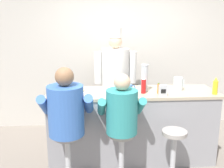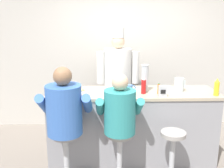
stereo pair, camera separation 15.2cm
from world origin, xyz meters
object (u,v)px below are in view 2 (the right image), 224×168
at_px(mustard_bottle_yellow, 217,87).
at_px(breakfast_plate, 81,91).
at_px(ketchup_bottle_red, 144,85).
at_px(napkin_dispenser_chrome, 163,91).
at_px(water_pitcher_clear, 179,85).
at_px(diner_seated_teal, 120,115).
at_px(cereal_bowl, 115,93).
at_px(diner_seated_blue, 65,112).
at_px(cook_in_whites_near, 118,76).
at_px(coffee_mug_blue, 130,88).
at_px(hot_sauce_bottle_orange, 159,89).
at_px(empty_stool_round, 172,149).
at_px(cup_stack_steel, 145,78).
at_px(coffee_mug_white, 62,89).

distance_m(mustard_bottle_yellow, breakfast_plate, 1.82).
xyz_separation_m(ketchup_bottle_red, napkin_dispenser_chrome, (0.23, -0.15, -0.04)).
xyz_separation_m(water_pitcher_clear, diner_seated_teal, (-0.86, -0.56, -0.22)).
xyz_separation_m(cereal_bowl, napkin_dispenser_chrome, (0.62, -0.12, 0.05)).
xyz_separation_m(diner_seated_blue, cook_in_whites_near, (0.71, 1.52, 0.10)).
height_order(coffee_mug_blue, diner_seated_blue, diner_seated_blue).
height_order(mustard_bottle_yellow, cook_in_whites_near, cook_in_whites_near).
relative_size(hot_sauce_bottle_orange, water_pitcher_clear, 0.78).
height_order(ketchup_bottle_red, coffee_mug_blue, ketchup_bottle_red).
height_order(diner_seated_teal, empty_stool_round, diner_seated_teal).
relative_size(cereal_bowl, cook_in_whites_near, 0.08).
height_order(water_pitcher_clear, cup_stack_steel, cup_stack_steel).
relative_size(cereal_bowl, coffee_mug_blue, 1.09).
bearing_deg(coffee_mug_blue, empty_stool_round, -51.77).
bearing_deg(hot_sauce_bottle_orange, cereal_bowl, -179.96).
bearing_deg(diner_seated_blue, diner_seated_teal, -0.40).
height_order(water_pitcher_clear, breakfast_plate, water_pitcher_clear).
xyz_separation_m(water_pitcher_clear, napkin_dispenser_chrome, (-0.29, -0.25, -0.02)).
bearing_deg(cereal_bowl, hot_sauce_bottle_orange, 0.04).
xyz_separation_m(mustard_bottle_yellow, cup_stack_steel, (-0.92, 0.23, 0.08)).
relative_size(breakfast_plate, cup_stack_steel, 0.62).
relative_size(breakfast_plate, coffee_mug_blue, 1.79).
distance_m(water_pitcher_clear, diner_seated_blue, 1.63).
bearing_deg(coffee_mug_white, diner_seated_blue, -78.44).
bearing_deg(diner_seated_blue, empty_stool_round, -1.60).
bearing_deg(coffee_mug_blue, diner_seated_blue, -145.42).
distance_m(hot_sauce_bottle_orange, coffee_mug_white, 1.34).
bearing_deg(napkin_dispenser_chrome, water_pitcher_clear, 41.61).
xyz_separation_m(coffee_mug_white, empty_stool_round, (1.43, -0.62, -0.62)).
xyz_separation_m(diner_seated_teal, empty_stool_round, (0.66, -0.03, -0.45)).
distance_m(coffee_mug_blue, diner_seated_blue, 1.02).
xyz_separation_m(mustard_bottle_yellow, coffee_mug_blue, (-1.12, 0.25, -0.06)).
height_order(ketchup_bottle_red, coffee_mug_white, ketchup_bottle_red).
bearing_deg(mustard_bottle_yellow, cup_stack_steel, 165.95).
xyz_separation_m(breakfast_plate, cereal_bowl, (0.46, -0.12, 0.01)).
bearing_deg(cook_in_whites_near, coffee_mug_blue, -82.75).
height_order(ketchup_bottle_red, cook_in_whites_near, cook_in_whites_near).
bearing_deg(mustard_bottle_yellow, empty_stool_round, -150.47).
relative_size(coffee_mug_white, cook_in_whites_near, 0.07).
relative_size(water_pitcher_clear, empty_stool_round, 0.28).
distance_m(coffee_mug_white, diner_seated_blue, 0.61).
xyz_separation_m(napkin_dispenser_chrome, diner_seated_teal, (-0.58, -0.31, -0.20)).
distance_m(napkin_dispenser_chrome, diner_seated_teal, 0.69).
distance_m(water_pitcher_clear, cup_stack_steel, 0.49).
relative_size(breakfast_plate, empty_stool_round, 0.34).
relative_size(mustard_bottle_yellow, hot_sauce_bottle_orange, 1.60).
relative_size(breakfast_plate, diner_seated_teal, 0.17).
distance_m(coffee_mug_white, napkin_dispenser_chrome, 1.38).
relative_size(cup_stack_steel, empty_stool_round, 0.56).
height_order(breakfast_plate, cook_in_whites_near, cook_in_whites_near).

